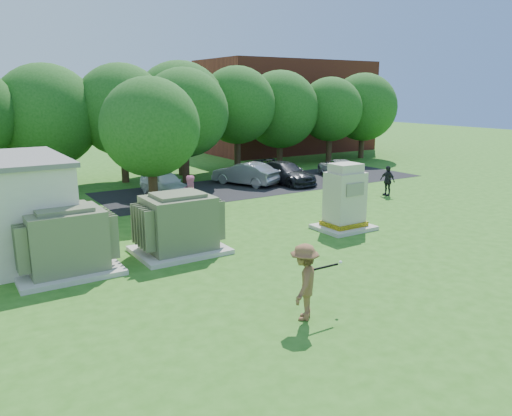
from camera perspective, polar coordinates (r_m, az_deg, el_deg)
ground at (r=15.24m, az=8.20°, el=-7.69°), size 120.00×120.00×0.00m
brick_building at (r=46.63m, az=3.48°, el=11.50°), size 15.00×8.00×8.00m
parking_strip at (r=29.73m, az=1.51°, el=2.78°), size 20.00×6.00×0.01m
transformer_left at (r=16.10m, az=-20.95°, el=-3.66°), size 3.00×2.40×2.07m
transformer_right at (r=17.16m, az=-8.82°, el=-1.91°), size 3.00×2.40×2.07m
generator_cabinet at (r=20.07m, az=10.10°, el=0.81°), size 2.17×1.78×2.65m
picnic_table at (r=22.14m, az=-7.27°, el=0.27°), size 1.78×1.34×0.76m
batter at (r=12.13m, az=5.53°, el=-8.42°), size 1.38×1.33×1.89m
person_at_picnic at (r=21.45m, az=-7.33°, el=1.18°), size 0.97×0.77×1.93m
person_walking_right at (r=27.20m, az=14.78°, el=3.03°), size 0.44×0.95×1.58m
car_white at (r=26.82m, az=-10.38°, el=2.79°), size 1.76×3.83×1.27m
car_silver_a at (r=29.36m, az=-1.25°, el=3.95°), size 2.91×4.25×1.33m
car_dark at (r=29.81m, az=3.36°, el=4.02°), size 2.11×4.51×1.27m
car_silver_b at (r=32.59m, az=9.43°, el=4.54°), size 3.30×4.51×1.14m
batting_equipment at (r=12.36m, az=7.79°, el=-6.69°), size 1.29×0.30×0.16m
tree_row at (r=31.28m, az=-11.90°, el=10.68°), size 41.30×13.30×7.30m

